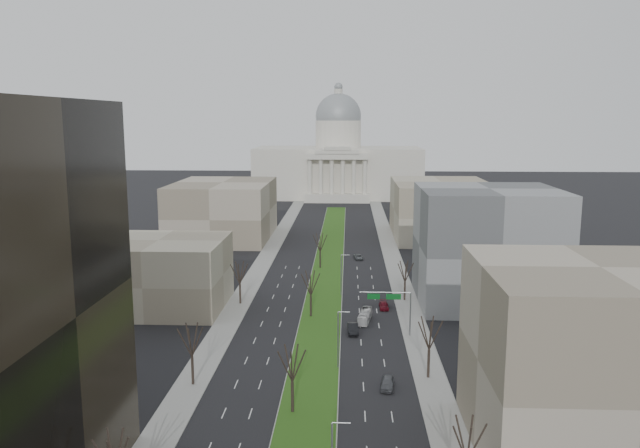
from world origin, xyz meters
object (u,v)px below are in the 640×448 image
(car_black, at_px, (353,328))
(car_red, at_px, (384,305))
(car_grey_far, at_px, (358,257))
(box_van, at_px, (365,316))
(car_grey_near, at_px, (387,383))

(car_black, xyz_separation_m, car_red, (6.39, 14.86, -0.20))
(car_grey_far, bearing_deg, box_van, -98.67)
(car_grey_near, height_order, car_black, car_black)
(box_van, bearing_deg, car_grey_far, 99.89)
(car_grey_near, xyz_separation_m, box_van, (-2.48, 29.53, 0.29))
(car_grey_near, distance_m, box_van, 29.63)
(car_grey_near, bearing_deg, car_grey_far, 99.14)
(car_grey_near, height_order, car_grey_far, car_grey_near)
(car_black, bearing_deg, box_van, 67.32)
(car_red, relative_size, box_van, 0.59)
(car_grey_near, height_order, car_red, car_grey_near)
(car_red, xyz_separation_m, box_van, (-4.04, -8.32, 0.42))
(car_grey_near, distance_m, car_red, 37.87)
(car_grey_far, bearing_deg, car_grey_near, -97.11)
(car_black, height_order, car_red, car_black)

